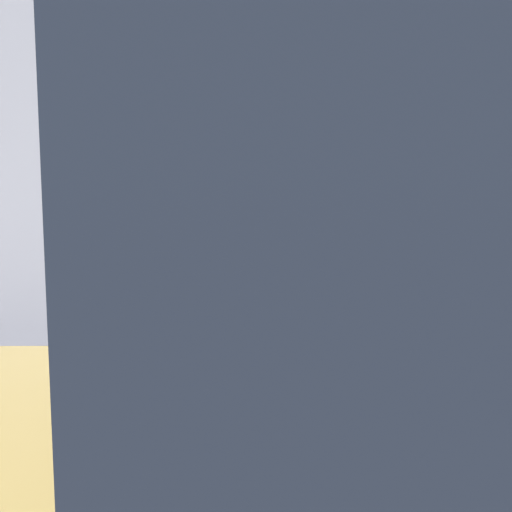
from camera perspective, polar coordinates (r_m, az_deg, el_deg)
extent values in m
cube|color=#BCB7AD|center=(4.32, 7.25, -14.39)|extent=(24.00, 2.80, 0.14)
cylinder|color=gray|center=(3.20, 0.00, -10.73)|extent=(0.06, 0.06, 1.09)
cube|color=black|center=(3.05, 0.00, 1.67)|extent=(0.19, 0.15, 0.30)
cube|color=gray|center=(2.97, 0.09, 1.93)|extent=(0.11, 0.01, 0.10)
cylinder|color=black|center=(3.03, 0.00, 5.56)|extent=(0.22, 0.12, 0.22)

